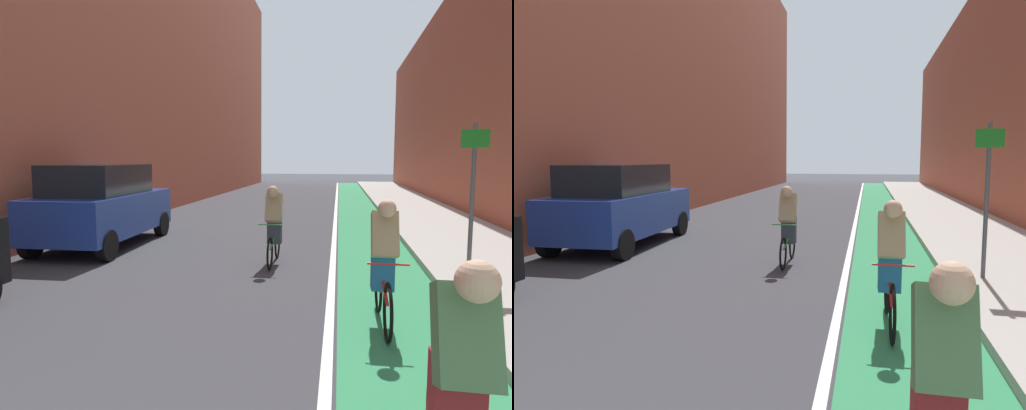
# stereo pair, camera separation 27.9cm
# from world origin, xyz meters

# --- Properties ---
(ground_plane) EXTENTS (94.41, 94.41, 0.00)m
(ground_plane) POSITION_xyz_m (0.00, 17.46, 0.00)
(ground_plane) COLOR #38383D
(bike_lane_paint) EXTENTS (1.60, 42.91, 0.00)m
(bike_lane_paint) POSITION_xyz_m (3.33, 19.46, 0.00)
(bike_lane_paint) COLOR #2D8451
(bike_lane_paint) RESTS_ON ground
(lane_divider_stripe) EXTENTS (0.12, 42.91, 0.00)m
(lane_divider_stripe) POSITION_xyz_m (2.43, 19.46, 0.00)
(lane_divider_stripe) COLOR white
(lane_divider_stripe) RESTS_ON ground
(sidewalk_right) EXTENTS (3.04, 42.91, 0.14)m
(sidewalk_right) POSITION_xyz_m (5.65, 19.46, 0.07)
(sidewalk_right) COLOR #A8A59E
(sidewalk_right) RESTS_ON ground
(building_facade_left) EXTENTS (3.00, 42.91, 14.97)m
(building_facade_left) POSITION_xyz_m (-5.93, 19.46, 7.48)
(building_facade_left) COLOR #9E4C38
(building_facade_left) RESTS_ON ground
(building_facade_right) EXTENTS (2.40, 38.91, 9.46)m
(building_facade_right) POSITION_xyz_m (8.37, 21.46, 4.73)
(building_facade_right) COLOR #9E4C38
(building_facade_right) RESTS_ON ground
(parked_suv_blue) EXTENTS (2.07, 4.35, 1.98)m
(parked_suv_blue) POSITION_xyz_m (-3.08, 10.47, 1.02)
(parked_suv_blue) COLOR navy
(parked_suv_blue) RESTS_ON ground
(cyclist_lead) EXTENTS (0.48, 1.71, 1.61)m
(cyclist_lead) POSITION_xyz_m (3.21, 3.12, 0.85)
(cyclist_lead) COLOR black
(cyclist_lead) RESTS_ON ground
(cyclist_mid) EXTENTS (0.48, 1.75, 1.63)m
(cyclist_mid) POSITION_xyz_m (3.10, 6.31, 0.85)
(cyclist_mid) COLOR black
(cyclist_mid) RESTS_ON ground
(cyclist_trailing) EXTENTS (0.48, 1.68, 1.59)m
(cyclist_trailing) POSITION_xyz_m (1.26, 9.41, 0.80)
(cyclist_trailing) COLOR black
(cyclist_trailing) RESTS_ON ground
(street_sign_post) EXTENTS (0.44, 0.07, 2.56)m
(street_sign_post) POSITION_xyz_m (4.72, 8.53, 1.67)
(street_sign_post) COLOR #4C4C51
(street_sign_post) RESTS_ON sidewalk_right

